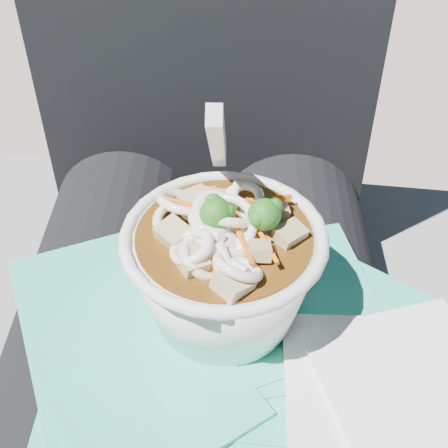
{
  "coord_description": "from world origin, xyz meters",
  "views": [
    {
      "loc": [
        0.03,
        -0.31,
        0.99
      ],
      "look_at": [
        0.02,
        0.0,
        0.71
      ],
      "focal_mm": 50.0,
      "sensor_mm": 36.0,
      "label": 1
    }
  ],
  "objects_px": {
    "lap": "(196,379)",
    "person_body": "(201,281)",
    "stone_ledge": "(209,413)",
    "udon_bowl": "(224,263)",
    "plastic_bag": "(232,352)"
  },
  "relations": [
    {
      "from": "person_body",
      "to": "udon_bowl",
      "type": "xyz_separation_m",
      "value": [
        0.02,
        -0.09,
        0.12
      ]
    },
    {
      "from": "lap",
      "to": "person_body",
      "type": "xyz_separation_m",
      "value": [
        -0.0,
        0.09,
        0.03
      ]
    },
    {
      "from": "person_body",
      "to": "plastic_bag",
      "type": "relative_size",
      "value": 2.35
    },
    {
      "from": "person_body",
      "to": "udon_bowl",
      "type": "relative_size",
      "value": 5.33
    },
    {
      "from": "stone_ledge",
      "to": "udon_bowl",
      "type": "bearing_deg",
      "value": -80.81
    },
    {
      "from": "lap",
      "to": "person_body",
      "type": "height_order",
      "value": "person_body"
    },
    {
      "from": "person_body",
      "to": "udon_bowl",
      "type": "height_order",
      "value": "person_body"
    },
    {
      "from": "stone_ledge",
      "to": "plastic_bag",
      "type": "xyz_separation_m",
      "value": [
        0.03,
        -0.18,
        0.38
      ]
    },
    {
      "from": "stone_ledge",
      "to": "lap",
      "type": "xyz_separation_m",
      "value": [
        0.0,
        -0.15,
        0.3
      ]
    },
    {
      "from": "stone_ledge",
      "to": "lap",
      "type": "relative_size",
      "value": 2.08
    },
    {
      "from": "lap",
      "to": "udon_bowl",
      "type": "bearing_deg",
      "value": 5.42
    },
    {
      "from": "udon_bowl",
      "to": "stone_ledge",
      "type": "bearing_deg",
      "value": 99.19
    },
    {
      "from": "lap",
      "to": "stone_ledge",
      "type": "bearing_deg",
      "value": 90.0
    },
    {
      "from": "plastic_bag",
      "to": "udon_bowl",
      "type": "height_order",
      "value": "udon_bowl"
    },
    {
      "from": "lap",
      "to": "person_body",
      "type": "bearing_deg",
      "value": 90.0
    }
  ]
}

